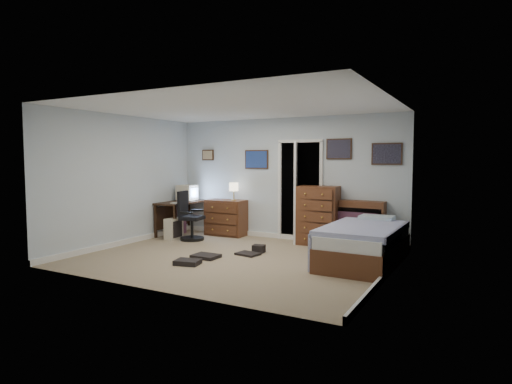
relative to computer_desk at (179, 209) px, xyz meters
The scene contains 15 objects.
floor 2.75m from the computer_desk, 31.67° to the right, with size 5.00×4.00×0.02m, color gray.
computer_desk is the anchor object (origin of this frame).
crt_monitor 0.40m from the computer_desk, 54.17° to the left, with size 0.39×0.36×0.35m.
keyboard 0.47m from the computer_desk, 52.48° to the right, with size 0.15×0.39×0.02m, color beige.
pc_tower 0.71m from the computer_desk, 62.20° to the right, with size 0.21×0.41×0.44m.
office_chair 0.79m from the computer_desk, 35.88° to the right, with size 0.55×0.55×1.00m.
media_stack 0.20m from the computer_desk, 106.42° to the left, with size 0.16×0.16×0.79m, color maroon.
low_dresser 1.07m from the computer_desk, 20.13° to the left, with size 0.87×0.44×0.77m, color brown.
table_lamp 1.34m from the computer_desk, 16.97° to the left, with size 0.20×0.20×0.38m.
doorway 2.81m from the computer_desk, 18.08° to the left, with size 0.96×1.12×2.05m.
tall_dresser 3.13m from the computer_desk, ahead, with size 0.77×0.46×1.14m, color brown.
headboard_bookcase 3.89m from the computer_desk, ahead, with size 0.99×0.28×0.88m.
bed 4.34m from the computer_desk, ahead, with size 1.14×2.07×0.67m.
wall_posters 3.14m from the computer_desk, 11.22° to the left, with size 4.38×0.04×0.60m.
floor_clutter 2.63m from the computer_desk, 37.24° to the right, with size 0.94×1.60×0.13m.
Camera 1 is at (3.66, -6.03, 1.65)m, focal length 30.00 mm.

